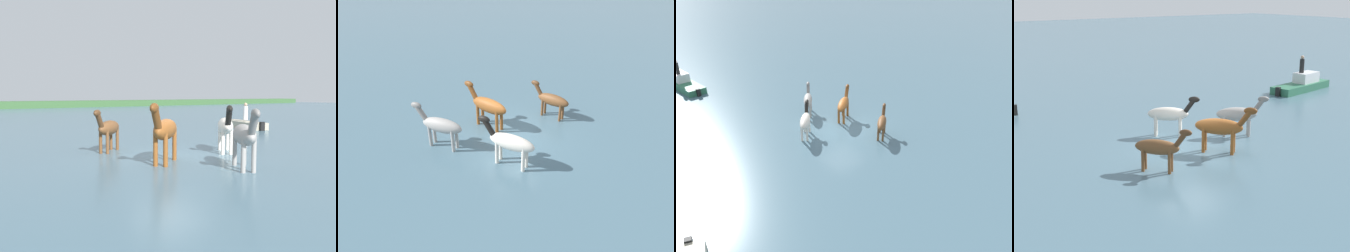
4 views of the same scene
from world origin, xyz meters
The scene contains 5 objects.
ground_plane centered at (0.00, 0.00, 0.00)m, with size 194.03×194.03×0.00m, color #476675.
horse_rear_stallion centered at (-0.91, -0.90, 1.14)m, with size 2.32×1.99×2.06m.
horse_dark_mare centered at (-1.26, 2.45, 0.97)m, with size 1.96×1.71×1.75m.
horse_pinto_flank centered at (2.39, -0.52, 1.06)m, with size 1.88×2.16×1.93m.
horse_chestnut_trailing centered at (0.49, -3.16, 1.06)m, with size 1.74×2.25×1.93m.
Camera 2 is at (12.17, -2.64, 7.45)m, focal length 32.55 mm.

